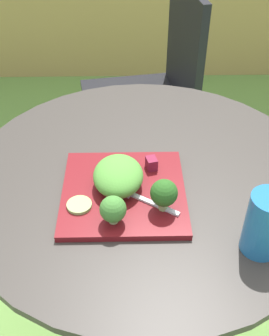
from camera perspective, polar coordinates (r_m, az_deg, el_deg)
ground_plane at (r=1.52m, az=0.93°, el=-22.23°), size 12.00×12.00×0.00m
patio_table at (r=1.14m, az=1.17°, el=-11.64°), size 0.82×0.82×0.74m
patio_chair at (r=1.75m, az=3.10°, el=11.92°), size 0.51×0.51×0.90m
salad_plate at (r=0.87m, az=-1.51°, el=-3.36°), size 0.26×0.26×0.01m
drinking_glass at (r=0.77m, az=17.58°, el=-7.79°), size 0.07×0.07×0.13m
fork at (r=0.84m, az=0.62°, el=-4.11°), size 0.14×0.10×0.00m
lettuce_mound at (r=0.86m, az=-2.28°, el=-1.06°), size 0.10×0.13×0.06m
broccoli_floret_0 at (r=0.80m, az=4.12°, el=-3.54°), size 0.05×0.05×0.07m
broccoli_floret_1 at (r=0.78m, az=-3.01°, el=-5.77°), size 0.05×0.05×0.06m
cucumber_slice_0 at (r=0.83m, az=-7.69°, el=-5.12°), size 0.05×0.05×0.01m
beet_chunk_0 at (r=0.91m, az=2.37°, el=0.65°), size 0.03×0.03×0.03m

